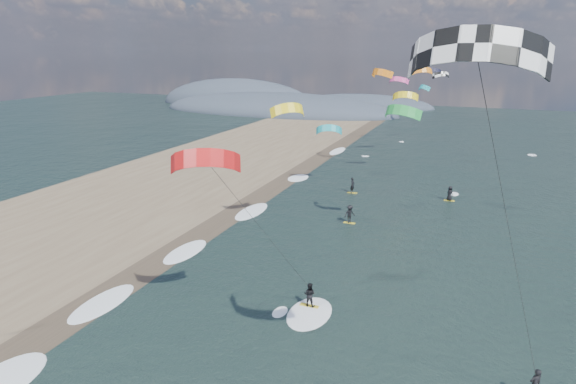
% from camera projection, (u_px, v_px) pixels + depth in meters
% --- Properties ---
extents(sand_strip, '(26.00, 240.00, 0.00)m').
position_uv_depth(sand_strip, '(16.00, 251.00, 39.02)').
color(sand_strip, brown).
rests_on(sand_strip, ground).
extents(wet_sand_strip, '(3.00, 240.00, 0.00)m').
position_uv_depth(wet_sand_strip, '(137.00, 276.00, 34.72)').
color(wet_sand_strip, '#382D23').
rests_on(wet_sand_strip, ground).
extents(coastal_hills, '(80.00, 41.00, 15.00)m').
position_uv_depth(coastal_hills, '(271.00, 108.00, 133.45)').
color(coastal_hills, '#3D4756').
rests_on(coastal_hills, ground).
extents(kitesurfer_near_a, '(7.73, 8.37, 16.79)m').
position_uv_depth(kitesurfer_near_a, '(493.00, 144.00, 15.44)').
color(kitesurfer_near_a, gold).
rests_on(kitesurfer_near_a, ground).
extents(kitesurfer_near_b, '(7.00, 8.81, 11.85)m').
position_uv_depth(kitesurfer_near_b, '(244.00, 214.00, 25.59)').
color(kitesurfer_near_b, gold).
rests_on(kitesurfer_near_b, ground).
extents(far_kitesurfers, '(11.57, 11.85, 1.81)m').
position_uv_depth(far_kitesurfers, '(378.00, 202.00, 48.68)').
color(far_kitesurfers, gold).
rests_on(far_kitesurfers, ground).
extents(bg_kite_field, '(13.10, 72.68, 7.28)m').
position_uv_depth(bg_kite_field, '(401.00, 83.00, 67.35)').
color(bg_kite_field, yellow).
rests_on(bg_kite_field, ground).
extents(shoreline_surf, '(2.40, 79.40, 0.11)m').
position_uv_depth(shoreline_surf, '(188.00, 253.00, 38.51)').
color(shoreline_surf, white).
rests_on(shoreline_surf, ground).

